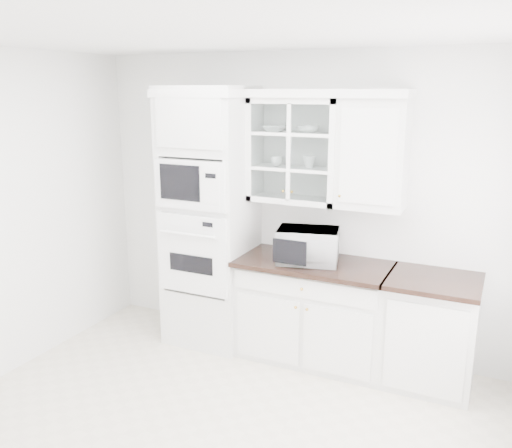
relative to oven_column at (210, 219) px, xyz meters
The scene contains 13 objects.
ground 2.00m from the oven_column, 62.12° to the right, with size 4.00×3.50×0.01m, color beige.
room_shell 1.37m from the oven_column, 52.79° to the right, with size 4.00×3.50×2.70m.
oven_column is the anchor object (origin of this frame).
base_cabinet_run 1.27m from the oven_column, ahead, with size 1.32×0.67×0.92m.
extra_base_cabinet 2.16m from the oven_column, ahead, with size 0.72×0.67×0.92m.
upper_cabinet_glass 1.03m from the oven_column, 12.10° to the left, with size 0.80×0.33×0.90m.
upper_cabinet_solid 1.60m from the oven_column, ahead, with size 0.55×0.33×0.90m, color silver.
crown_molding 1.33m from the oven_column, 11.90° to the left, with size 2.14×0.38×0.07m, color white.
countertop_microwave 0.99m from the oven_column, ahead, with size 0.51×0.42×0.30m, color white.
bowl_a 1.03m from the oven_column, 15.67° to the left, with size 0.21×0.21×0.05m, color white.
bowl_b 1.23m from the oven_column, 10.04° to the left, with size 0.19×0.19×0.06m, color white.
cup_a 0.84m from the oven_column, 14.72° to the left, with size 0.11×0.11×0.09m, color white.
cup_b 1.08m from the oven_column, ahead, with size 0.11×0.11×0.10m, color white.
Camera 1 is at (1.72, -2.82, 2.37)m, focal length 38.00 mm.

